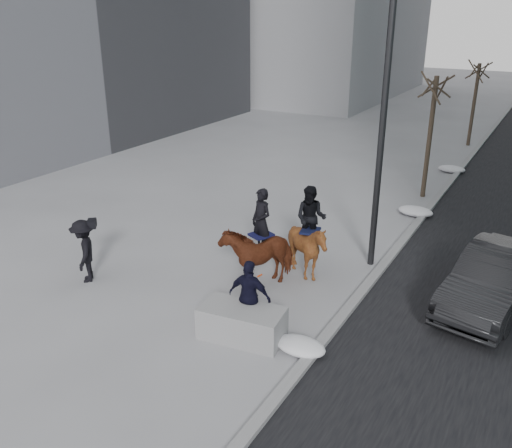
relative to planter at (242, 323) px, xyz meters
The scene contains 12 objects.
ground 2.20m from the planter, 127.41° to the left, with size 120.00×120.00×0.00m, color gray.
curb 11.84m from the planter, 81.82° to the left, with size 0.25×90.00×0.12m, color gray.
planter is the anchor object (origin of this frame).
car_near 6.39m from the planter, 42.85° to the left, with size 1.58×4.52×1.49m, color black.
tree_near 12.26m from the planter, 84.84° to the left, with size 1.20×1.20×5.17m, color #372820, non-canonical shape.
tree_far 21.96m from the planter, 87.16° to the left, with size 1.20×1.20×4.77m, color #392822, non-canonical shape.
mounted_left 2.77m from the planter, 111.61° to the left, with size 1.65×2.23×2.63m.
mounted_right 3.54m from the planter, 89.94° to the left, with size 1.64×1.78×2.59m.
feeder 0.62m from the planter, 91.69° to the left, with size 1.06×0.90×1.75m.
camera_crew 5.16m from the planter, behind, with size 1.22×1.29×1.75m.
lamppost 7.10m from the planter, 76.24° to the left, with size 0.25×1.53×9.09m.
snow_piles 9.04m from the planter, 81.19° to the left, with size 1.24×16.63×0.32m.
Camera 1 is at (6.81, -10.64, 6.99)m, focal length 38.00 mm.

